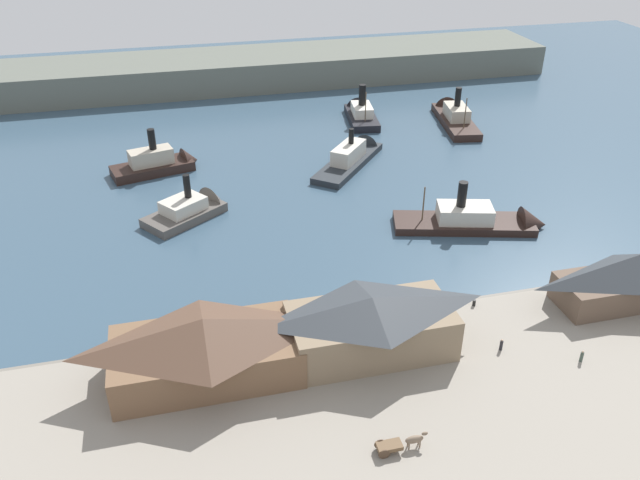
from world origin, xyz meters
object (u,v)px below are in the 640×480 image
at_px(ferry_shed_east_terminal, 205,346).
at_px(ferry_mid_harbor, 355,154).
at_px(ferry_shed_central_terminal, 637,276).
at_px(ferry_approaching_west, 485,221).
at_px(ferry_approaching_east, 161,163).
at_px(ferry_shed_customs_shed, 371,324).
at_px(ferry_outer_harbor, 193,208).
at_px(pedestrian_near_east_shed, 501,345).
at_px(ferry_moored_west, 360,112).
at_px(mooring_post_center_west, 474,303).
at_px(horse_cart, 399,443).
at_px(pedestrian_walking_west, 582,356).
at_px(ferry_departing_north, 453,115).

height_order(ferry_shed_east_terminal, ferry_mid_harbor, ferry_shed_east_terminal).
xyz_separation_m(ferry_shed_central_terminal, ferry_approaching_west, (-9.34, 25.63, -3.66)).
bearing_deg(ferry_approaching_east, ferry_shed_customs_shed, -70.13).
height_order(ferry_shed_east_terminal, ferry_outer_harbor, ferry_shed_east_terminal).
bearing_deg(pedestrian_near_east_shed, ferry_shed_customs_shed, 165.84).
relative_size(ferry_shed_east_terminal, ferry_mid_harbor, 0.97).
relative_size(ferry_moored_west, ferry_outer_harbor, 1.14).
distance_m(mooring_post_center_west, ferry_outer_harbor, 52.20).
bearing_deg(horse_cart, pedestrian_walking_west, 16.26).
distance_m(ferry_shed_east_terminal, ferry_shed_central_terminal, 58.69).
distance_m(ferry_shed_east_terminal, ferry_outer_harbor, 43.53).
relative_size(pedestrian_walking_west, ferry_mid_harbor, 0.07).
bearing_deg(pedestrian_walking_west, horse_cart, -163.74).
distance_m(pedestrian_walking_west, ferry_moored_west, 93.23).
height_order(ferry_shed_east_terminal, ferry_approaching_west, ferry_shed_east_terminal).
relative_size(horse_cart, ferry_departing_north, 0.22).
relative_size(pedestrian_walking_west, ferry_approaching_west, 0.06).
distance_m(ferry_shed_central_terminal, ferry_approaching_east, 88.50).
xyz_separation_m(ferry_shed_customs_shed, ferry_departing_north, (45.99, 78.00, -3.74)).
distance_m(ferry_shed_central_terminal, mooring_post_center_west, 22.49).
relative_size(horse_cart, pedestrian_near_east_shed, 3.41).
xyz_separation_m(ferry_shed_customs_shed, ferry_moored_west, (24.81, 84.89, -3.70)).
bearing_deg(ferry_shed_customs_shed, mooring_post_center_west, 17.90).
height_order(ferry_shed_east_terminal, ferry_approaching_east, ferry_shed_east_terminal).
height_order(ferry_shed_east_terminal, ferry_shed_central_terminal, ferry_shed_east_terminal).
bearing_deg(ferry_shed_customs_shed, pedestrian_walking_west, -18.90).
relative_size(pedestrian_near_east_shed, ferry_approaching_west, 0.06).
distance_m(ferry_shed_east_terminal, ferry_moored_west, 95.61).
bearing_deg(ferry_shed_east_terminal, ferry_departing_north, 49.58).
distance_m(pedestrian_walking_west, mooring_post_center_west, 15.70).
bearing_deg(ferry_shed_east_terminal, ferry_moored_west, 62.03).
distance_m(ferry_mid_harbor, ferry_approaching_east, 39.67).
xyz_separation_m(pedestrian_near_east_shed, ferry_outer_harbor, (-34.43, 47.85, -0.60)).
relative_size(pedestrian_near_east_shed, ferry_mid_harbor, 0.07).
relative_size(ferry_shed_east_terminal, ferry_outer_harbor, 1.36).
xyz_separation_m(ferry_shed_east_terminal, ferry_mid_harbor, (36.12, 60.00, -3.96)).
height_order(ferry_shed_customs_shed, ferry_departing_north, ferry_shed_customs_shed).
xyz_separation_m(ferry_shed_central_terminal, pedestrian_near_east_shed, (-22.80, -5.58, -3.02)).
height_order(mooring_post_center_west, ferry_moored_west, ferry_moored_west).
relative_size(pedestrian_near_east_shed, ferry_approaching_east, 0.09).
height_order(ferry_moored_west, ferry_approaching_west, ferry_moored_west).
distance_m(pedestrian_near_east_shed, mooring_post_center_west, 9.46).
distance_m(ferry_shed_east_terminal, ferry_approaching_east, 64.29).
bearing_deg(ferry_mid_harbor, ferry_outer_harbor, -154.32).
xyz_separation_m(pedestrian_walking_west, ferry_outer_harbor, (-42.90, 52.18, -0.59)).
relative_size(ferry_shed_central_terminal, ferry_approaching_west, 0.84).
height_order(horse_cart, ferry_departing_north, ferry_departing_north).
bearing_deg(ferry_approaching_east, ferry_departing_north, 10.92).
height_order(ferry_shed_central_terminal, ferry_outer_harbor, ferry_shed_central_terminal).
bearing_deg(pedestrian_walking_west, ferry_shed_central_terminal, 34.67).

